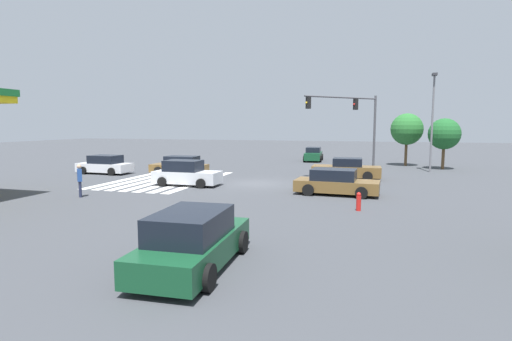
{
  "coord_description": "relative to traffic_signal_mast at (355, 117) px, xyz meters",
  "views": [
    {
      "loc": [
        25.57,
        7.48,
        3.94
      ],
      "look_at": [
        0.0,
        0.0,
        0.89
      ],
      "focal_mm": 28.0,
      "sensor_mm": 36.0,
      "label": 1
    }
  ],
  "objects": [
    {
      "name": "ground_plane",
      "position": [
        6.09,
        -6.09,
        -4.51
      ],
      "size": [
        145.53,
        145.53,
        0.0
      ],
      "primitive_type": "plane",
      "color": "#3D3F44"
    },
    {
      "name": "crosswalk_markings",
      "position": [
        6.09,
        -12.83,
        -4.51
      ],
      "size": [
        10.86,
        6.3,
        0.01
      ],
      "rotation": [
        0.0,
        0.0,
        1.57
      ],
      "color": "silver",
      "rests_on": "ground_plane"
    },
    {
      "name": "traffic_signal_mast",
      "position": [
        0.0,
        0.0,
        0.0
      ],
      "size": [
        4.96,
        4.96,
        6.22
      ],
      "rotation": [
        0.0,
        0.0,
        -0.79
      ],
      "color": "#47474C",
      "rests_on": "ground_plane"
    },
    {
      "name": "car_0",
      "position": [
        3.01,
        -13.3,
        -3.81
      ],
      "size": [
        1.99,
        4.54,
        1.48
      ],
      "rotation": [
        0.0,
        0.0,
        -1.55
      ],
      "color": "brown",
      "rests_on": "ground_plane"
    },
    {
      "name": "car_1",
      "position": [
        4.25,
        -19.39,
        -3.81
      ],
      "size": [
        2.13,
        4.4,
        1.5
      ],
      "rotation": [
        0.0,
        0.0,
        -1.6
      ],
      "color": "silver",
      "rests_on": "ground_plane"
    },
    {
      "name": "car_2",
      "position": [
        8.13,
        -10.25,
        -3.75
      ],
      "size": [
        2.03,
        4.35,
        1.64
      ],
      "rotation": [
        0.0,
        0.0,
        1.58
      ],
      "color": "silver",
      "rests_on": "ground_plane"
    },
    {
      "name": "car_3",
      "position": [
        21.87,
        -3.28,
        -3.75
      ],
      "size": [
        4.88,
        2.31,
        1.62
      ],
      "rotation": [
        0.0,
        0.0,
        3.18
      ],
      "color": "#144728",
      "rests_on": "ground_plane"
    },
    {
      "name": "car_4",
      "position": [
        -11.77,
        -4.77,
        -3.8
      ],
      "size": [
        4.34,
        2.11,
        1.52
      ],
      "rotation": [
        0.0,
        0.0,
        3.2
      ],
      "color": "#144728",
      "rests_on": "ground_plane"
    },
    {
      "name": "car_5",
      "position": [
        8.87,
        -0.54,
        -3.82
      ],
      "size": [
        2.34,
        4.75,
        1.45
      ],
      "rotation": [
        0.0,
        0.0,
        1.52
      ],
      "color": "brown",
      "rests_on": "ground_plane"
    },
    {
      "name": "car_6",
      "position": [
        1.97,
        -0.39,
        -3.81
      ],
      "size": [
        2.14,
        4.93,
        1.53
      ],
      "rotation": [
        0.0,
        0.0,
        -1.54
      ],
      "color": "brown",
      "rests_on": "ground_plane"
    },
    {
      "name": "pedestrian",
      "position": [
        13.68,
        -13.89,
        -3.49
      ],
      "size": [
        0.41,
        0.41,
        1.8
      ],
      "rotation": [
        0.0,
        0.0,
        2.34
      ],
      "color": "#232842",
      "rests_on": "ground_plane"
    },
    {
      "name": "street_light_pole_a",
      "position": [
        -4.31,
        6.07,
        0.35
      ],
      "size": [
        0.8,
        0.36,
        8.13
      ],
      "color": "slate",
      "rests_on": "ground_plane"
    },
    {
      "name": "tree_corner_a",
      "position": [
        -9.26,
        4.51,
        -0.99
      ],
      "size": [
        3.01,
        3.01,
        5.04
      ],
      "color": "brown",
      "rests_on": "ground_plane"
    },
    {
      "name": "tree_corner_c",
      "position": [
        -6.92,
        7.45,
        -1.38
      ],
      "size": [
        2.74,
        2.74,
        4.52
      ],
      "color": "brown",
      "rests_on": "ground_plane"
    },
    {
      "name": "fire_hydrant",
      "position": [
        12.99,
        0.86,
        -4.08
      ],
      "size": [
        0.22,
        0.22,
        0.86
      ],
      "color": "red",
      "rests_on": "ground_plane"
    }
  ]
}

